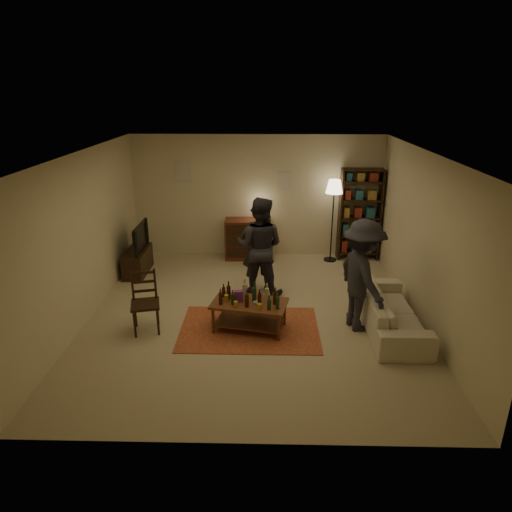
{
  "coord_description": "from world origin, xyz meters",
  "views": [
    {
      "loc": [
        0.21,
        -6.93,
        3.66
      ],
      "look_at": [
        0.04,
        0.1,
        1.03
      ],
      "focal_mm": 32.0,
      "sensor_mm": 36.0,
      "label": 1
    }
  ],
  "objects_px": {
    "coffee_table": "(249,305)",
    "person_right": "(260,247)",
    "tv_stand": "(137,255)",
    "sofa": "(391,311)",
    "person_by_sofa": "(362,276)",
    "dining_chair": "(145,299)",
    "bookshelf": "(359,214)",
    "dresser": "(248,238)",
    "person_left": "(258,248)",
    "floor_lamp": "(334,192)"
  },
  "relations": [
    {
      "from": "sofa",
      "to": "person_by_sofa",
      "type": "xyz_separation_m",
      "value": [
        -0.5,
        0.01,
        0.59
      ]
    },
    {
      "from": "dining_chair",
      "to": "coffee_table",
      "type": "bearing_deg",
      "value": -12.76
    },
    {
      "from": "sofa",
      "to": "person_right",
      "type": "height_order",
      "value": "person_right"
    },
    {
      "from": "tv_stand",
      "to": "person_left",
      "type": "relative_size",
      "value": 0.62
    },
    {
      "from": "person_right",
      "to": "coffee_table",
      "type": "bearing_deg",
      "value": 97.99
    },
    {
      "from": "coffee_table",
      "to": "person_right",
      "type": "relative_size",
      "value": 0.69
    },
    {
      "from": "coffee_table",
      "to": "dining_chair",
      "type": "bearing_deg",
      "value": -178.97
    },
    {
      "from": "dresser",
      "to": "person_right",
      "type": "relative_size",
      "value": 0.74
    },
    {
      "from": "coffee_table",
      "to": "tv_stand",
      "type": "bearing_deg",
      "value": 136.18
    },
    {
      "from": "person_left",
      "to": "coffee_table",
      "type": "bearing_deg",
      "value": 72.08
    },
    {
      "from": "tv_stand",
      "to": "bookshelf",
      "type": "bearing_deg",
      "value": 11.8
    },
    {
      "from": "dresser",
      "to": "person_left",
      "type": "height_order",
      "value": "person_left"
    },
    {
      "from": "coffee_table",
      "to": "sofa",
      "type": "distance_m",
      "value": 2.25
    },
    {
      "from": "dining_chair",
      "to": "bookshelf",
      "type": "relative_size",
      "value": 0.5
    },
    {
      "from": "person_right",
      "to": "person_by_sofa",
      "type": "distance_m",
      "value": 2.05
    },
    {
      "from": "dining_chair",
      "to": "person_by_sofa",
      "type": "relative_size",
      "value": 0.56
    },
    {
      "from": "coffee_table",
      "to": "tv_stand",
      "type": "distance_m",
      "value": 3.32
    },
    {
      "from": "person_right",
      "to": "person_by_sofa",
      "type": "height_order",
      "value": "person_right"
    },
    {
      "from": "tv_stand",
      "to": "dresser",
      "type": "height_order",
      "value": "dresser"
    },
    {
      "from": "bookshelf",
      "to": "coffee_table",
      "type": "bearing_deg",
      "value": -125.0
    },
    {
      "from": "person_left",
      "to": "tv_stand",
      "type": "bearing_deg",
      "value": -31.52
    },
    {
      "from": "dining_chair",
      "to": "bookshelf",
      "type": "distance_m",
      "value": 5.16
    },
    {
      "from": "tv_stand",
      "to": "person_left",
      "type": "bearing_deg",
      "value": -17.81
    },
    {
      "from": "tv_stand",
      "to": "bookshelf",
      "type": "relative_size",
      "value": 0.52
    },
    {
      "from": "tv_stand",
      "to": "person_right",
      "type": "distance_m",
      "value": 2.75
    },
    {
      "from": "floor_lamp",
      "to": "person_left",
      "type": "height_order",
      "value": "floor_lamp"
    },
    {
      "from": "dining_chair",
      "to": "floor_lamp",
      "type": "distance_m",
      "value": 4.69
    },
    {
      "from": "dining_chair",
      "to": "person_left",
      "type": "distance_m",
      "value": 2.34
    },
    {
      "from": "tv_stand",
      "to": "person_left",
      "type": "height_order",
      "value": "person_left"
    },
    {
      "from": "dresser",
      "to": "sofa",
      "type": "bearing_deg",
      "value": -52.46
    },
    {
      "from": "person_right",
      "to": "sofa",
      "type": "bearing_deg",
      "value": 162.44
    },
    {
      "from": "sofa",
      "to": "person_left",
      "type": "relative_size",
      "value": 1.22
    },
    {
      "from": "dining_chair",
      "to": "tv_stand",
      "type": "bearing_deg",
      "value": 94.3
    },
    {
      "from": "bookshelf",
      "to": "floor_lamp",
      "type": "height_order",
      "value": "bookshelf"
    },
    {
      "from": "sofa",
      "to": "person_right",
      "type": "relative_size",
      "value": 1.14
    },
    {
      "from": "floor_lamp",
      "to": "coffee_table",
      "type": "bearing_deg",
      "value": -118.45
    },
    {
      "from": "floor_lamp",
      "to": "person_left",
      "type": "bearing_deg",
      "value": -134.21
    },
    {
      "from": "sofa",
      "to": "dresser",
      "type": "bearing_deg",
      "value": 37.54
    },
    {
      "from": "dresser",
      "to": "person_left",
      "type": "relative_size",
      "value": 0.8
    },
    {
      "from": "person_left",
      "to": "person_by_sofa",
      "type": "distance_m",
      "value": 2.15
    },
    {
      "from": "sofa",
      "to": "person_right",
      "type": "xyz_separation_m",
      "value": [
        -2.11,
        1.29,
        0.61
      ]
    },
    {
      "from": "coffee_table",
      "to": "person_by_sofa",
      "type": "height_order",
      "value": "person_by_sofa"
    },
    {
      "from": "sofa",
      "to": "person_by_sofa",
      "type": "height_order",
      "value": "person_by_sofa"
    },
    {
      "from": "sofa",
      "to": "person_by_sofa",
      "type": "bearing_deg",
      "value": 88.83
    },
    {
      "from": "tv_stand",
      "to": "dresser",
      "type": "relative_size",
      "value": 0.78
    },
    {
      "from": "sofa",
      "to": "coffee_table",
      "type": "bearing_deg",
      "value": 92.51
    },
    {
      "from": "coffee_table",
      "to": "person_right",
      "type": "bearing_deg",
      "value": 84.21
    },
    {
      "from": "coffee_table",
      "to": "person_by_sofa",
      "type": "distance_m",
      "value": 1.82
    },
    {
      "from": "dresser",
      "to": "sofa",
      "type": "relative_size",
      "value": 0.65
    },
    {
      "from": "dresser",
      "to": "floor_lamp",
      "type": "xyz_separation_m",
      "value": [
        1.83,
        -0.1,
        1.06
      ]
    }
  ]
}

